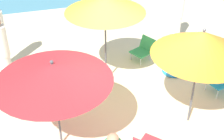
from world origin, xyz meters
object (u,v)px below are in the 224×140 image
object	(u,v)px
umbrella_yellow	(105,4)
person_c	(3,54)
beach_chair_c	(144,49)
umbrella_red	(53,72)
person_b	(178,15)
beach_chair_d	(223,78)
umbrella_orange	(202,43)
swim_ring	(173,71)
person_a	(0,37)

from	to	relation	value
umbrella_yellow	person_c	xyz separation A→B (m)	(-2.20, 0.40, -1.04)
beach_chair_c	umbrella_red	bearing A→B (deg)	17.93
person_b	person_c	bearing A→B (deg)	136.97
umbrella_red	person_c	bearing A→B (deg)	112.65
umbrella_yellow	beach_chair_c	bearing A→B (deg)	29.12
beach_chair_d	umbrella_orange	bearing A→B (deg)	17.14
person_b	swim_ring	world-z (taller)	person_b
umbrella_yellow	umbrella_red	xyz separation A→B (m)	(-1.33, -1.69, -0.33)
swim_ring	umbrella_yellow	bearing A→B (deg)	175.17
umbrella_yellow	person_c	distance (m)	2.46
umbrella_orange	umbrella_red	bearing A→B (deg)	177.52
umbrella_orange	person_c	xyz separation A→B (m)	(-3.41, 2.20, -0.88)
swim_ring	beach_chair_c	bearing A→B (deg)	120.27
beach_chair_d	umbrella_red	bearing A→B (deg)	-3.94
umbrella_orange	beach_chair_d	world-z (taller)	umbrella_orange
umbrella_orange	beach_chair_d	bearing A→B (deg)	29.80
umbrella_orange	swim_ring	bearing A→B (deg)	74.24
umbrella_orange	person_b	world-z (taller)	umbrella_orange
umbrella_orange	person_a	world-z (taller)	umbrella_orange
beach_chair_d	person_c	bearing A→B (deg)	-30.90
swim_ring	umbrella_orange	bearing A→B (deg)	-105.76
beach_chair_c	person_b	size ratio (longest dim) A/B	0.41
beach_chair_c	person_c	bearing A→B (deg)	-20.52
person_b	beach_chair_d	bearing A→B (deg)	-145.82
umbrella_red	umbrella_orange	bearing A→B (deg)	-2.48
person_a	person_b	distance (m)	4.74
person_b	umbrella_red	bearing A→B (deg)	164.20
beach_chair_d	swim_ring	bearing A→B (deg)	-65.97
beach_chair_d	swim_ring	distance (m)	1.25
swim_ring	person_b	bearing A→B (deg)	62.61
beach_chair_c	person_a	bearing A→B (deg)	-35.78
beach_chair_c	beach_chair_d	xyz separation A→B (m)	(1.20, -1.79, 0.03)
person_c	umbrella_red	bearing A→B (deg)	44.16
umbrella_yellow	beach_chair_c	xyz separation A→B (m)	(1.21, 0.67, -1.60)
beach_chair_c	beach_chair_d	distance (m)	2.15
umbrella_red	person_b	bearing A→B (deg)	38.82
umbrella_orange	umbrella_red	world-z (taller)	umbrella_orange
umbrella_orange	umbrella_yellow	size ratio (longest dim) A/B	0.96
beach_chair_c	person_a	world-z (taller)	person_a
person_a	person_b	size ratio (longest dim) A/B	1.04
umbrella_orange	person_c	distance (m)	4.15
umbrella_red	umbrella_yellow	bearing A→B (deg)	51.85
person_c	swim_ring	distance (m)	4.00
umbrella_orange	umbrella_yellow	bearing A→B (deg)	124.03
person_a	umbrella_orange	bearing A→B (deg)	-175.94
beach_chair_c	person_b	distance (m)	1.51
umbrella_yellow	beach_chair_d	size ratio (longest dim) A/B	3.25
umbrella_red	person_c	size ratio (longest dim) A/B	1.12
beach_chair_d	person_b	world-z (taller)	person_b
person_a	person_b	xyz separation A→B (m)	(4.74, 0.02, -0.03)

